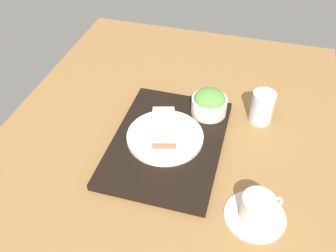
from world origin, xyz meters
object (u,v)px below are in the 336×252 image
sandwich_plate (164,136)px  sandwich_far (164,136)px  coffee_cup (257,209)px  sandwich_near (164,121)px  salad_bowl (209,103)px  drinking_glass (262,107)px

sandwich_plate → sandwich_far: (3.20, 1.04, 3.38)cm
sandwich_far → coffee_cup: size_ratio=0.62×
sandwich_plate → sandwich_near: (-3.20, -1.04, 2.89)cm
salad_bowl → drinking_glass: bearing=101.3°
sandwich_near → sandwich_far: sandwich_far is taller
sandwich_plate → drinking_glass: (-17.58, 25.62, 2.42)cm
sandwich_near → sandwich_far: (6.40, 2.07, 0.50)cm
sandwich_plate → coffee_cup: bearing=57.4°
salad_bowl → coffee_cup: 37.00cm
sandwich_near → salad_bowl: bearing=135.5°
coffee_cup → sandwich_far: bearing=-118.6°
sandwich_plate → salad_bowl: salad_bowl is taller
sandwich_plate → salad_bowl: bearing=145.2°
sandwich_far → salad_bowl: (-17.67, 9.02, -0.23)cm
sandwich_near → coffee_cup: size_ratio=0.62×
sandwich_near → drinking_glass: drinking_glass is taller
coffee_cup → drinking_glass: (-35.40, -2.25, 2.23)cm
coffee_cup → sandwich_near: bearing=-126.0°
sandwich_plate → sandwich_far: 4.77cm
drinking_glass → sandwich_near: bearing=-61.6°
sandwich_near → salad_bowl: salad_bowl is taller
sandwich_near → drinking_glass: (-14.39, 26.65, -0.46)cm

